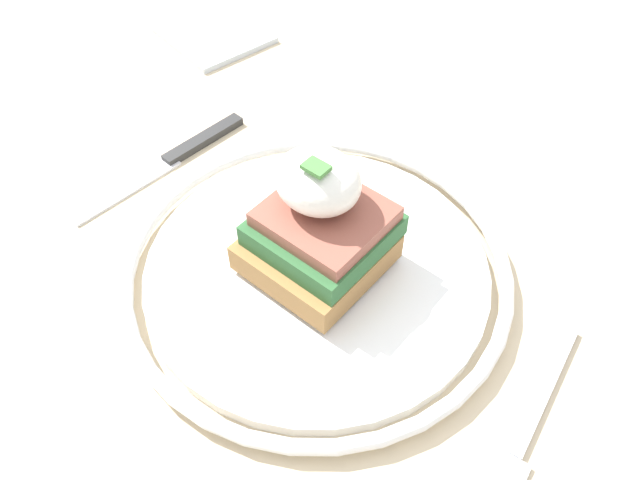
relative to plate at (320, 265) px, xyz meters
name	(u,v)px	position (x,y,z in m)	size (l,w,h in m)	color
dining_table	(307,341)	(0.01, 0.00, -0.11)	(1.09, 0.85, 0.73)	#C6B28E
plate	(320,265)	(0.00, 0.00, 0.00)	(0.28, 0.28, 0.02)	white
sandwich	(321,223)	(0.00, 0.00, 0.04)	(0.09, 0.09, 0.09)	#9E703D
fork	(529,422)	(-0.17, 0.01, -0.01)	(0.03, 0.14, 0.00)	silver
knife	(175,158)	(0.17, -0.01, -0.01)	(0.03, 0.17, 0.01)	#2D2D2D
napkin	(214,35)	(0.29, -0.17, 0.00)	(0.10, 0.09, 0.01)	silver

